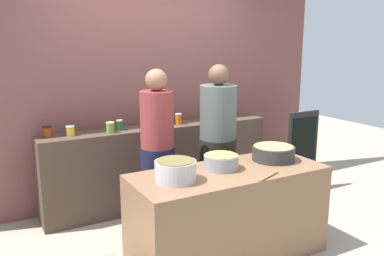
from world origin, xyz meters
name	(u,v)px	position (x,y,z in m)	size (l,w,h in m)	color
ground	(210,242)	(0.00, 0.00, 0.00)	(12.00, 12.00, 0.00)	#A29581
storefront_wall	(147,74)	(0.00, 1.45, 1.50)	(4.80, 0.12, 3.00)	brown
display_shelf	(161,165)	(0.00, 1.10, 0.47)	(2.70, 0.36, 0.93)	#48382C
prep_table	(228,215)	(0.00, -0.30, 0.40)	(1.70, 0.70, 0.80)	brown
preserve_jar_0	(47,132)	(-1.22, 1.16, 0.99)	(0.09, 0.09, 0.11)	#89340B
preserve_jar_1	(70,131)	(-1.00, 1.11, 0.98)	(0.09, 0.09, 0.10)	gold
preserve_jar_2	(110,127)	(-0.60, 1.04, 0.99)	(0.09, 0.09, 0.11)	olive
preserve_jar_3	(120,125)	(-0.47, 1.11, 0.99)	(0.07, 0.07, 0.12)	#2A5330
preserve_jar_4	(144,123)	(-0.19, 1.10, 0.98)	(0.08, 0.08, 0.10)	#471F5F
preserve_jar_5	(156,122)	(-0.08, 1.03, 1.00)	(0.08, 0.08, 0.13)	#AE2017
preserve_jar_6	(178,119)	(0.23, 1.09, 1.00)	(0.07, 0.07, 0.13)	#DB640B
preserve_jar_7	(224,115)	(0.86, 1.07, 0.99)	(0.09, 0.09, 0.11)	gold
cooking_pot_left	(176,171)	(-0.51, -0.31, 0.88)	(0.33, 0.33, 0.17)	#B7B7BC
cooking_pot_center	(221,162)	(-0.03, -0.22, 0.86)	(0.30, 0.30, 0.13)	gray
cooking_pot_right	(273,153)	(0.53, -0.24, 0.87)	(0.39, 0.39, 0.13)	#2D2D2D
wooden_spoon	(269,176)	(0.18, -0.60, 0.81)	(0.02, 0.02, 0.30)	#9E703D
cook_with_tongs	(158,161)	(-0.33, 0.43, 0.74)	(0.33, 0.33, 1.63)	black
cook_in_cap	(218,153)	(0.33, 0.40, 0.74)	(0.39, 0.39, 1.65)	black
chalkboard_sign	(302,151)	(1.73, 0.60, 0.52)	(0.46, 0.05, 1.03)	black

